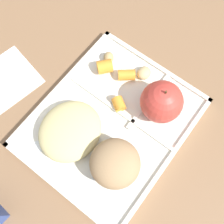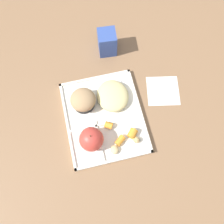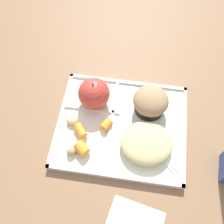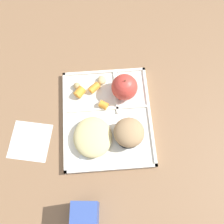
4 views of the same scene
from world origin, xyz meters
The scene contains 13 objects.
ground centered at (0.00, 0.00, 0.00)m, with size 6.00×6.00×0.00m, color #846042.
lunch_tray centered at (0.00, 0.00, 0.01)m, with size 0.33×0.27×0.02m.
green_apple centered at (-0.08, 0.06, 0.05)m, with size 0.08×0.08×0.09m.
bran_muffin centered at (0.07, 0.06, 0.05)m, with size 0.09×0.09×0.07m.
carrot_slice_tilted centered at (-0.10, -0.03, 0.02)m, with size 0.02×0.02×0.03m, color orange.
carrot_slice_large centered at (-0.04, -0.01, 0.02)m, with size 0.02×0.02×0.03m, color orange.
carrot_slice_diagonal centered at (-0.09, -0.08, 0.03)m, with size 0.03×0.03×0.03m, color orange.
potato_chunk_small centered at (-0.13, -0.01, 0.02)m, with size 0.03×0.03×0.02m, color tan.
potato_chunk_wedge centered at (-0.11, -0.09, 0.02)m, with size 0.02×0.02×0.02m, color tan.
egg_noodle_pile centered at (0.07, -0.05, 0.03)m, with size 0.13×0.11×0.04m, color #D6C684.
meatball_back centered at (0.06, -0.03, 0.03)m, with size 0.04×0.04×0.04m, color #755B4C.
meatball_center centered at (0.09, -0.06, 0.03)m, with size 0.03×0.03×0.03m, color brown.
plastic_fork centered at (0.10, -0.06, 0.01)m, with size 0.12×0.12×0.00m.
Camera 3 is at (0.02, -0.29, 0.63)m, focal length 42.58 mm.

